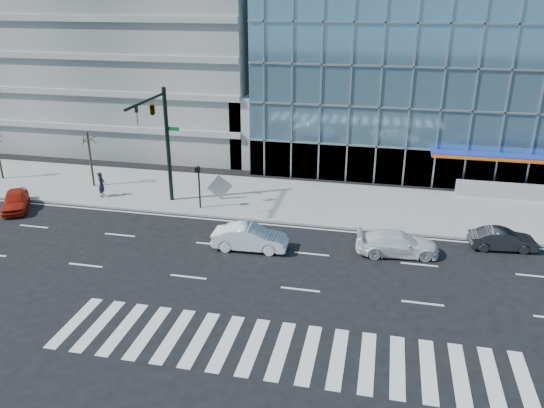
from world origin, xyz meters
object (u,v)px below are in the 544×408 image
at_px(white_suv, 397,243).
at_px(white_sedan, 250,238).
at_px(pedestrian, 102,184).
at_px(ped_signal_post, 199,181).
at_px(traffic_signal, 157,121).
at_px(red_sedan, 15,201).
at_px(dark_sedan, 503,239).
at_px(street_tree_near, 88,140).
at_px(tilted_panel, 220,187).

relative_size(white_suv, white_sedan, 1.07).
bearing_deg(pedestrian, white_sedan, -122.36).
relative_size(ped_signal_post, white_sedan, 0.69).
bearing_deg(traffic_signal, red_sedan, -167.11).
height_order(traffic_signal, dark_sedan, traffic_signal).
bearing_deg(traffic_signal, white_suv, -12.63).
xyz_separation_m(white_sedan, red_sedan, (-17.32, 2.41, -0.06)).
height_order(red_sedan, pedestrian, pedestrian).
xyz_separation_m(ped_signal_post, street_tree_near, (-9.50, 2.56, 1.64)).
relative_size(ped_signal_post, tilted_panel, 2.31).
relative_size(street_tree_near, white_sedan, 0.97).
bearing_deg(white_sedan, red_sedan, 79.45).
xyz_separation_m(traffic_signal, street_tree_near, (-7.00, 2.93, -2.39)).
bearing_deg(dark_sedan, red_sedan, 85.40).
xyz_separation_m(street_tree_near, pedestrian, (1.84, -1.98, -2.71)).
relative_size(traffic_signal, ped_signal_post, 2.67).
distance_m(white_suv, red_sedan, 25.73).
relative_size(white_suv, dark_sedan, 1.24).
distance_m(traffic_signal, white_sedan, 10.29).
height_order(street_tree_near, red_sedan, street_tree_near).
bearing_deg(red_sedan, tilted_panel, -11.53).
relative_size(traffic_signal, tilted_panel, 6.15).
bearing_deg(pedestrian, ped_signal_post, -102.44).
bearing_deg(tilted_panel, dark_sedan, -29.92).
bearing_deg(white_suv, white_sedan, 90.61).
bearing_deg(pedestrian, street_tree_near, 34.84).
distance_m(ped_signal_post, pedestrian, 7.75).
distance_m(dark_sedan, red_sedan, 31.71).
bearing_deg(white_suv, red_sedan, 79.93).
distance_m(white_sedan, dark_sedan, 14.72).
relative_size(traffic_signal, street_tree_near, 1.89).
distance_m(dark_sedan, tilted_panel, 18.81).
bearing_deg(pedestrian, red_sedan, 115.88).
height_order(dark_sedan, red_sedan, red_sedan).
xyz_separation_m(ped_signal_post, tilted_panel, (0.85, 1.89, -1.07)).
xyz_separation_m(pedestrian, tilted_panel, (8.51, 1.31, -0.00)).
relative_size(white_sedan, tilted_panel, 3.37).
relative_size(traffic_signal, white_sedan, 1.83).
height_order(traffic_signal, red_sedan, traffic_signal).
height_order(white_sedan, dark_sedan, white_sedan).
distance_m(traffic_signal, ped_signal_post, 4.75).
bearing_deg(tilted_panel, white_sedan, -78.09).
bearing_deg(red_sedan, white_suv, -33.18).
bearing_deg(tilted_panel, white_suv, -43.18).
bearing_deg(tilted_panel, ped_signal_post, -132.27).
bearing_deg(ped_signal_post, white_sedan, -46.10).
bearing_deg(traffic_signal, ped_signal_post, 8.52).
xyz_separation_m(red_sedan, pedestrian, (4.79, 3.23, 0.41)).
bearing_deg(red_sedan, pedestrian, 3.61).
height_order(traffic_signal, white_suv, traffic_signal).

